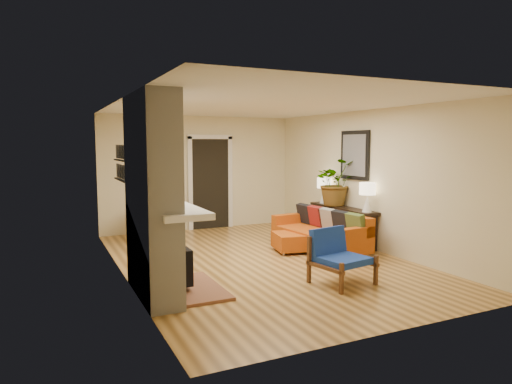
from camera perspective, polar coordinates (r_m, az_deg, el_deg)
room_shell at (r=10.23m, az=-2.79°, el=1.94°), size 6.50×6.50×6.50m
fireplace at (r=5.98m, az=-12.50°, el=-1.08°), size 1.09×1.68×2.60m
sofa at (r=8.59m, az=8.33°, el=-4.94°), size 1.03×2.05×0.78m
ottoman at (r=8.44m, az=4.70°, el=-6.10°), size 0.78×0.78×0.34m
blue_chair at (r=6.64m, az=10.10°, el=-7.58°), size 0.85×0.83×0.77m
dining_table at (r=9.52m, az=-12.01°, el=-2.30°), size 1.17×1.76×0.93m
console_table at (r=9.21m, az=10.76°, el=-2.76°), size 0.34×1.85×0.72m
lamp_near at (r=8.57m, az=13.75°, el=-0.20°), size 0.30×0.30×0.54m
lamp_far at (r=9.69m, az=8.52°, el=0.60°), size 0.30×0.30×0.54m
houseplant at (r=9.32m, az=9.95°, el=1.21°), size 1.02×0.94×0.95m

